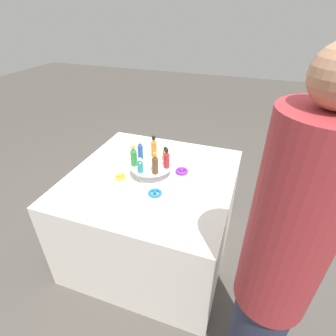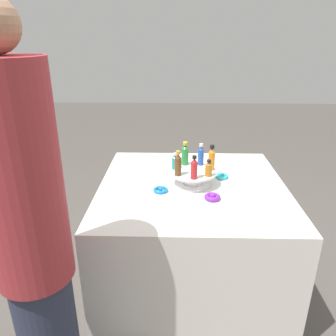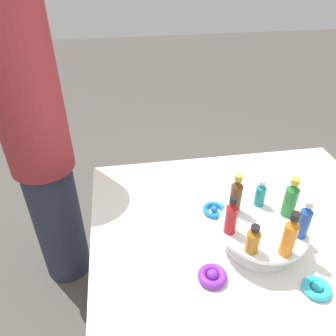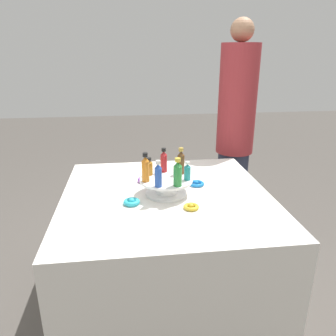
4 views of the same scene
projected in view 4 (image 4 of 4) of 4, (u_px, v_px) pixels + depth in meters
ground_plane at (166, 302)px, 1.95m from camera, size 12.00×12.00×0.00m
party_table at (166, 251)px, 1.83m from camera, size 1.08×1.08×0.70m
display_stand at (166, 185)px, 1.70m from camera, size 0.27×0.27×0.09m
bottle_red at (164, 161)px, 1.77m from camera, size 0.04×0.04×0.13m
bottle_amber at (149, 167)px, 1.73m from camera, size 0.04×0.04×0.09m
bottle_orange at (145, 168)px, 1.63m from camera, size 0.04×0.04×0.15m
bottle_blue at (158, 175)px, 1.57m from camera, size 0.04×0.04×0.13m
bottle_green at (178, 173)px, 1.58m from camera, size 0.04×0.04×0.14m
bottle_teal at (187, 172)px, 1.66m from camera, size 0.03×0.03×0.10m
bottle_brown at (181, 162)px, 1.73m from camera, size 0.04×0.04×0.14m
ribbon_bow_teal at (132, 202)px, 1.60m from camera, size 0.08×0.08×0.03m
ribbon_bow_gold at (191, 207)px, 1.55m from camera, size 0.07×0.07×0.03m
ribbon_bow_blue at (197, 184)px, 1.82m from camera, size 0.08×0.08×0.03m
ribbon_bow_purple at (145, 180)px, 1.87m from camera, size 0.09×0.09×0.03m
person_figure at (235, 134)px, 2.46m from camera, size 0.28×0.28×1.63m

